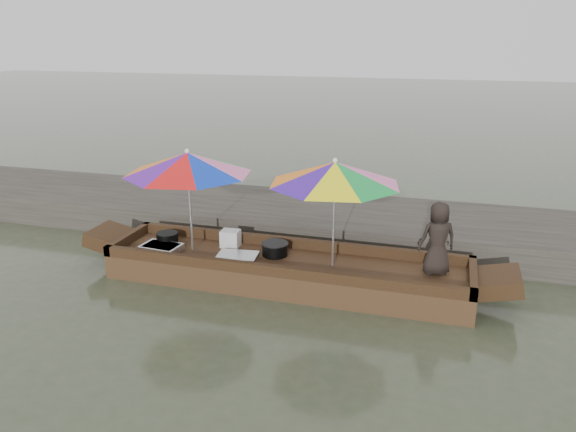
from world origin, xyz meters
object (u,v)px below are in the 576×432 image
(boat_hull, at_px, (286,272))
(cooking_pot, at_px, (167,238))
(charcoal_grill, at_px, (275,250))
(umbrella_stern, at_px, (334,214))
(tray_scallop, at_px, (237,256))
(tray_crayfish, at_px, (161,248))
(supply_bag, at_px, (231,238))
(vendor, at_px, (438,238))
(umbrella_bow, at_px, (190,201))

(boat_hull, bearing_deg, cooking_pot, 175.89)
(charcoal_grill, bearing_deg, boat_hull, -36.69)
(umbrella_stern, bearing_deg, tray_scallop, -175.33)
(tray_crayfish, distance_m, supply_bag, 1.05)
(boat_hull, distance_m, charcoal_grill, 0.38)
(tray_crayfish, relative_size, supply_bag, 2.07)
(charcoal_grill, distance_m, vendor, 2.34)
(boat_hull, height_order, umbrella_stern, umbrella_stern)
(umbrella_stern, bearing_deg, umbrella_bow, 180.00)
(tray_scallop, height_order, supply_bag, supply_bag)
(tray_scallop, bearing_deg, cooking_pot, 168.62)
(supply_bag, relative_size, vendor, 0.27)
(cooking_pot, bearing_deg, boat_hull, -4.11)
(umbrella_stern, bearing_deg, vendor, 6.35)
(boat_hull, relative_size, tray_scallop, 9.04)
(tray_scallop, bearing_deg, umbrella_bow, 171.64)
(boat_hull, height_order, charcoal_grill, charcoal_grill)
(cooking_pot, bearing_deg, vendor, 0.19)
(boat_hull, height_order, tray_crayfish, tray_crayfish)
(boat_hull, bearing_deg, tray_scallop, -170.87)
(boat_hull, xyz_separation_m, cooking_pot, (-1.97, 0.14, 0.26))
(umbrella_bow, bearing_deg, supply_bag, 32.03)
(supply_bag, bearing_deg, umbrella_stern, -10.53)
(vendor, distance_m, umbrella_stern, 1.43)
(boat_hull, distance_m, tray_crayfish, 1.94)
(tray_scallop, height_order, umbrella_stern, umbrella_stern)
(boat_hull, height_order, tray_scallop, tray_scallop)
(tray_crayfish, xyz_separation_m, tray_scallop, (1.22, 0.04, -0.01))
(cooking_pot, bearing_deg, charcoal_grill, 0.75)
(umbrella_bow, xyz_separation_m, umbrella_stern, (2.16, 0.00, 0.00))
(vendor, xyz_separation_m, umbrella_stern, (-1.40, -0.16, 0.26))
(charcoal_grill, relative_size, umbrella_bow, 0.20)
(tray_scallop, distance_m, vendor, 2.84)
(umbrella_bow, relative_size, umbrella_stern, 1.03)
(tray_crayfish, relative_size, tray_scallop, 1.00)
(umbrella_bow, distance_m, umbrella_stern, 2.16)
(tray_crayfish, bearing_deg, tray_scallop, 1.84)
(cooking_pot, distance_m, charcoal_grill, 1.75)
(vendor, relative_size, umbrella_stern, 0.56)
(supply_bag, bearing_deg, tray_scallop, -56.82)
(cooking_pot, height_order, charcoal_grill, same)
(charcoal_grill, bearing_deg, umbrella_bow, -172.52)
(vendor, bearing_deg, umbrella_stern, -16.62)
(boat_hull, distance_m, supply_bag, 1.07)
(supply_bag, xyz_separation_m, umbrella_stern, (1.67, -0.31, 0.65))
(cooking_pot, relative_size, tray_crayfish, 0.58)
(vendor, bearing_deg, tray_scallop, -17.46)
(supply_bag, height_order, umbrella_bow, umbrella_bow)
(tray_scallop, xyz_separation_m, umbrella_stern, (1.39, 0.11, 0.74))
(umbrella_bow, bearing_deg, tray_scallop, -8.36)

